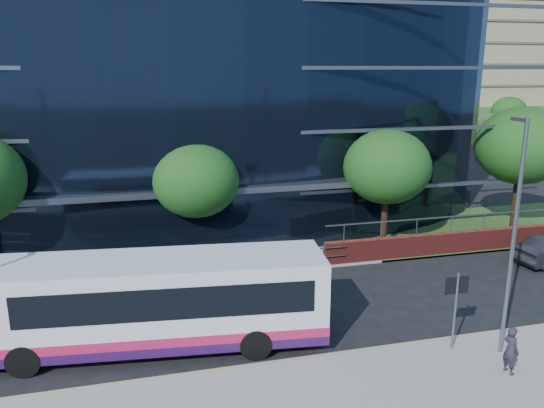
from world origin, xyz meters
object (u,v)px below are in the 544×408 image
object	(u,v)px
street_sign	(456,295)
tree_dist_f	(509,111)
tree_far_d	(522,146)
streetlight_east	(514,232)
tree_far_c	(387,167)
pedestrian	(511,350)
city_bus	(154,302)
tree_far_b	(196,181)
tree_dist_e	(401,113)

from	to	relation	value
street_sign	tree_dist_f	size ratio (longest dim) A/B	0.46
tree_far_d	streetlight_east	distance (m)	15.77
tree_far_c	pedestrian	size ratio (longest dim) A/B	4.11
tree_far_c	city_bus	size ratio (longest dim) A/B	0.53
street_sign	pedestrian	size ratio (longest dim) A/B	1.77
tree_dist_f	city_bus	distance (m)	61.09
street_sign	pedestrian	bearing A→B (deg)	-63.06
tree_far_b	tree_far_d	xyz separation A→B (m)	(19.00, 0.50, 0.98)
tree_far_b	tree_far_c	world-z (taller)	tree_far_c
tree_dist_e	city_bus	size ratio (longest dim) A/B	0.53
tree_far_d	tree_far_b	bearing A→B (deg)	-178.49
street_sign	tree_dist_f	xyz separation A→B (m)	(35.50, 43.59, 2.06)
tree_far_b	tree_far_d	size ratio (longest dim) A/B	0.81
city_bus	pedestrian	distance (m)	11.85
tree_far_c	tree_dist_f	world-z (taller)	tree_far_c
tree_far_b	tree_dist_f	bearing A→B (deg)	37.08
tree_far_d	tree_dist_f	xyz separation A→B (m)	(24.00, 32.00, -0.98)
tree_far_d	city_bus	world-z (taller)	tree_far_d
tree_dist_e	streetlight_east	distance (m)	45.85
tree_dist_f	streetlight_east	distance (m)	55.74
tree_far_b	city_bus	size ratio (longest dim) A/B	0.49
street_sign	pedestrian	distance (m)	2.35
tree_dist_e	tree_dist_f	world-z (taller)	tree_dist_e
street_sign	tree_far_d	world-z (taller)	tree_far_d
street_sign	tree_far_c	bearing A→B (deg)	76.71
tree_dist_e	pedestrian	world-z (taller)	tree_dist_e
tree_far_b	tree_far_c	xyz separation A→B (m)	(10.00, -0.50, 0.33)
tree_dist_f	tree_far_c	bearing A→B (deg)	-135.00
tree_far_d	tree_far_c	bearing A→B (deg)	-173.66
tree_dist_f	city_bus	world-z (taller)	tree_dist_f
tree_far_b	streetlight_east	world-z (taller)	streetlight_east
tree_far_c	tree_far_d	distance (m)	9.08
city_bus	pedestrian	xyz separation A→B (m)	(10.87, -4.65, -0.80)
streetlight_east	street_sign	bearing A→B (deg)	158.64
tree_far_b	city_bus	bearing A→B (deg)	-106.62
street_sign	streetlight_east	bearing A→B (deg)	-21.36
tree_far_b	streetlight_east	size ratio (longest dim) A/B	0.76
tree_dist_f	pedestrian	distance (m)	57.15
tree_dist_f	pedestrian	xyz separation A→B (m)	(-34.59, -45.38, -3.27)
tree_far_c	streetlight_east	distance (m)	11.22
street_sign	tree_far_c	size ratio (longest dim) A/B	0.43
tree_far_c	streetlight_east	xyz separation A→B (m)	(-1.00, -11.17, -0.10)
pedestrian	tree_far_d	bearing A→B (deg)	-45.20
tree_dist_e	streetlight_east	size ratio (longest dim) A/B	0.81
city_bus	streetlight_east	bearing A→B (deg)	-10.51
tree_dist_e	city_bus	xyz separation A→B (m)	(-29.46, -38.73, -2.79)
street_sign	tree_far_d	xyz separation A→B (m)	(11.50, 11.59, 3.04)
tree_dist_f	street_sign	bearing A→B (deg)	-129.16
tree_far_b	streetlight_east	bearing A→B (deg)	-52.37
tree_far_d	tree_dist_f	size ratio (longest dim) A/B	1.23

